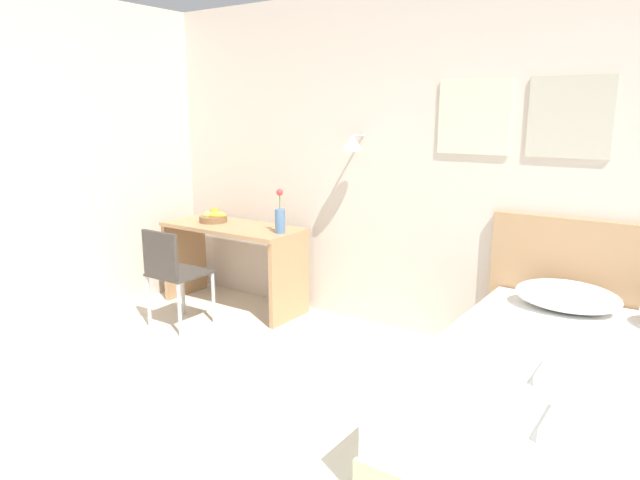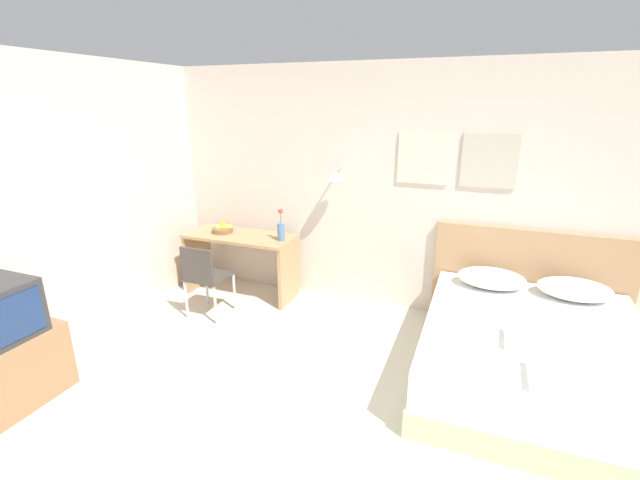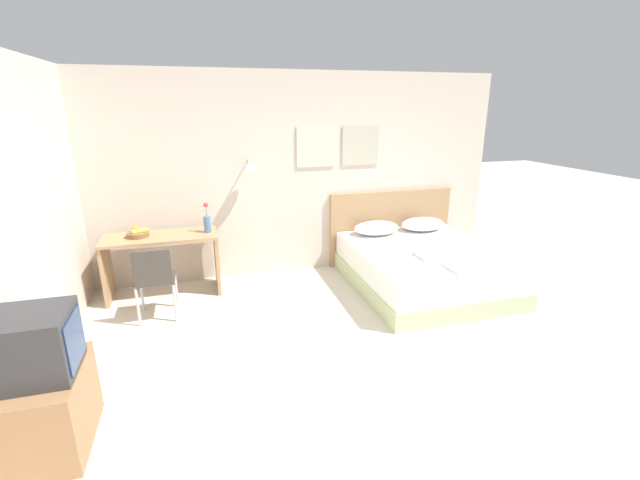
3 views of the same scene
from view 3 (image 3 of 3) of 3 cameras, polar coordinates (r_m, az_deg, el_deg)
ground_plane at (r=3.79m, az=5.85°, el=-18.69°), size 24.00×24.00×0.00m
wall_back at (r=5.76m, az=-3.99°, el=8.57°), size 5.88×0.31×2.65m
bed at (r=5.58m, az=13.72°, el=-3.63°), size 1.74×1.98×0.52m
headboard at (r=6.35m, az=9.40°, el=1.81°), size 1.86×0.06×1.05m
pillow_left at (r=5.93m, az=7.52°, el=1.60°), size 0.63×0.42×0.18m
pillow_right at (r=6.24m, az=13.53°, el=2.08°), size 0.63×0.42×0.18m
folded_towel_near_foot at (r=5.19m, az=14.51°, el=-1.87°), size 0.29×0.30×0.06m
folded_towel_mid_bed at (r=4.91m, az=18.62°, el=-3.37°), size 0.32×0.32×0.06m
desk at (r=5.47m, az=-20.31°, el=-1.62°), size 1.30×0.55×0.75m
desk_chair at (r=4.85m, az=-21.21°, el=-4.65°), size 0.41×0.41×0.82m
fruit_bowl at (r=5.44m, az=-23.14°, el=0.84°), size 0.27×0.25×0.12m
flower_vase at (r=5.34m, az=-14.82°, el=2.33°), size 0.09×0.09×0.37m
tv_stand at (r=3.58m, az=-32.44°, el=-18.61°), size 0.48×0.72×0.57m
television at (r=3.33m, az=-33.81°, el=-11.54°), size 0.47×0.46×0.43m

